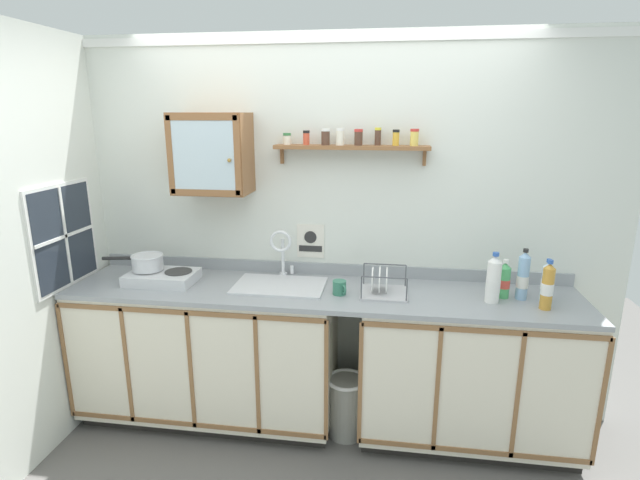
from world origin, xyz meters
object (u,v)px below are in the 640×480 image
Objects in this scene: dish_rack at (382,287)px; bottle_opaque_white_2 at (493,280)px; warning_sign at (311,241)px; mug at (340,288)px; sink at (280,290)px; bottle_water_clear_3 at (546,282)px; bottle_soda_green_0 at (504,281)px; saucepan at (147,262)px; bottle_juice_amber_4 at (547,287)px; bottle_water_blue_1 at (523,277)px; wall_cabinet at (212,154)px; hot_plate_stove at (162,277)px; trash_bin at (346,405)px.

bottle_opaque_white_2 is at bearing -3.62° from dish_rack.
dish_rack is at bearing -32.71° from warning_sign.
bottle_opaque_white_2 is at bearing 0.45° from mug.
bottle_water_clear_3 is (1.58, -0.04, 0.15)m from sink.
bottle_water_clear_3 reaches higher than bottle_soda_green_0.
bottle_juice_amber_4 is (2.42, -0.12, 0.00)m from saucepan.
bottle_water_blue_1 reaches higher than dish_rack.
bottle_water_blue_1 is 0.61× the size of wall_cabinet.
hot_plate_stove is at bearing 177.91° from mug.
warning_sign is (-1.12, 0.36, 0.10)m from bottle_opaque_white_2.
bottle_water_clear_3 is 0.52× the size of wall_cabinet.
mug is at bearing -56.83° from warning_sign.
wall_cabinet is at bearing 29.62° from hot_plate_stove.
bottle_water_clear_3 is at bearing 2.64° from mug.
wall_cabinet reaches higher than hot_plate_stove.
dish_rack is 2.64× the size of mug.
saucepan is at bearing 176.57° from trash_bin.
hot_plate_stove is 2.32m from bottle_juice_amber_4.
bottle_juice_amber_4 is at bearing -2.02° from trash_bin.
bottle_opaque_white_2 reaches higher than bottle_soda_green_0.
sink reaches higher than bottle_juice_amber_4.
wall_cabinet reaches higher than bottle_opaque_white_2.
dish_rack is (0.64, -0.05, 0.07)m from sink.
sink is at bearing 175.51° from dish_rack.
hot_plate_stove is at bearing -179.69° from bottle_water_clear_3.
sink is at bearing 179.46° from bottle_water_blue_1.
sink is at bearing 174.37° from bottle_juice_amber_4.
bottle_water_blue_1 is 2.03m from wall_cabinet.
bottle_water_blue_1 is (1.46, -0.01, 0.16)m from sink.
trash_bin is at bearing -2.79° from hot_plate_stove.
dish_rack is 0.61m from warning_sign.
saucepan reaches higher than trash_bin.
hot_plate_stove is 1.84× the size of bottle_soda_green_0.
sink is 1.29m from bottle_opaque_white_2.
wall_cabinet is at bearing 172.95° from bottle_opaque_white_2.
bottle_soda_green_0 is at bearing 1.37° from hot_plate_stove.
wall_cabinet is 1.25× the size of trash_bin.
wall_cabinet is at bearing 175.96° from bottle_soda_green_0.
bottle_water_blue_1 is at bearing 23.12° from bottle_opaque_white_2.
bottle_soda_green_0 is 0.47× the size of wall_cabinet.
wall_cabinet is at bearing 20.60° from saucepan.
warning_sign is (0.92, 0.32, 0.19)m from hot_plate_stove.
bottle_opaque_white_2 is 1.05× the size of bottle_juice_amber_4.
bottle_water_clear_3 is 1.46m from warning_sign.
mug is at bearing -175.50° from bottle_water_blue_1.
sink is at bearing 166.00° from mug.
dish_rack is 0.71× the size of trash_bin.
hot_plate_stove is 1.07× the size of trash_bin.
hot_plate_stove is 4.02× the size of mug.
saucepan is at bearing -159.40° from wall_cabinet.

